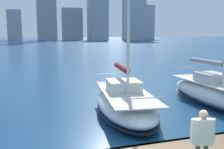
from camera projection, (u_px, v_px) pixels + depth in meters
name	position (u px, v px, depth m)	size (l,w,h in m)	color
city_skyline	(25.00, 7.00, 157.05)	(169.20, 20.59, 53.98)	#9DA2AC
sailboat_grey	(215.00, 92.00, 15.73)	(2.52, 7.97, 11.54)	white
sailboat_maroon	(125.00, 101.00, 13.83)	(3.81, 7.52, 12.95)	white
person_white_shirt	(202.00, 136.00, 6.76)	(0.62, 0.32, 1.75)	#4C473D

